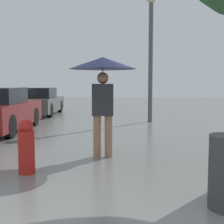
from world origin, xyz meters
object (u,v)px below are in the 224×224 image
object	(u,v)px
pedestrian	(103,74)
street_lamp	(151,39)
parked_car_farthest	(37,102)
fire_hydrant	(26,147)

from	to	relation	value
pedestrian	street_lamp	size ratio (longest dim) A/B	0.41
parked_car_farthest	street_lamp	bearing A→B (deg)	-28.28
pedestrian	street_lamp	world-z (taller)	street_lamp
parked_car_farthest	fire_hydrant	size ratio (longest dim) A/B	4.51
parked_car_farthest	street_lamp	size ratio (longest dim) A/B	0.83
parked_car_farthest	fire_hydrant	xyz separation A→B (m)	(2.11, -9.18, -0.14)
street_lamp	pedestrian	bearing A→B (deg)	-105.28
street_lamp	fire_hydrant	bearing A→B (deg)	-111.71
street_lamp	fire_hydrant	xyz separation A→B (m)	(-2.64, -6.63, -2.57)
parked_car_farthest	street_lamp	xyz separation A→B (m)	(4.75, -2.56, 2.42)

